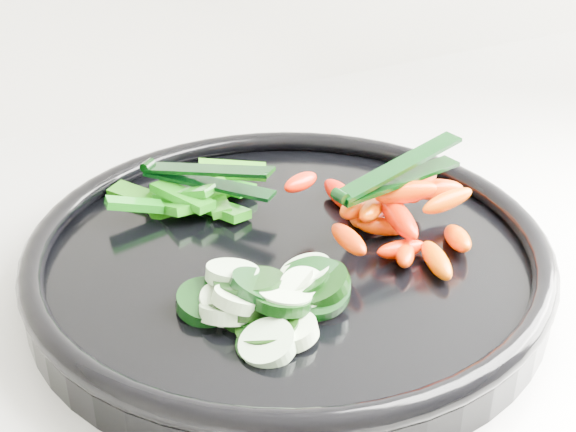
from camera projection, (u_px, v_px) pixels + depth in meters
name	position (u px, v px, depth m)	size (l,w,h in m)	color
veggie_tray	(288.00, 258.00, 0.58)	(0.44, 0.44, 0.04)	black
cucumber_pile	(259.00, 299.00, 0.51)	(0.12, 0.11, 0.04)	black
carrot_pile	(392.00, 210.00, 0.59)	(0.15, 0.16, 0.05)	#F32600
pepper_pile	(191.00, 197.00, 0.63)	(0.14, 0.10, 0.03)	#1D6809
tong_carrot	(396.00, 174.00, 0.57)	(0.11, 0.03, 0.02)	black
tong_pepper	(204.00, 176.00, 0.62)	(0.08, 0.10, 0.02)	black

